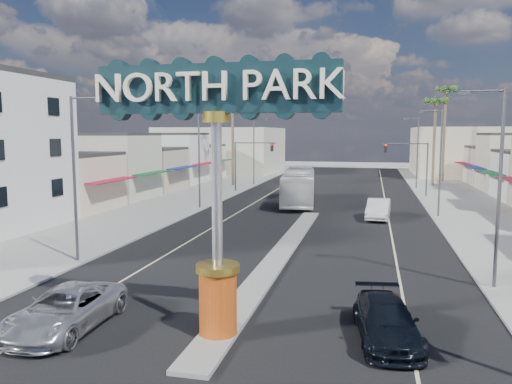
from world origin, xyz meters
The scene contains 24 objects.
ground centered at (0.00, 30.00, 0.00)m, with size 160.00×160.00×0.00m, color gray.
road centered at (0.00, 30.00, 0.01)m, with size 20.00×120.00×0.01m, color black.
median_island centered at (0.00, 14.00, 0.08)m, with size 1.30×30.00×0.16m, color gray.
sidewalk_left centered at (-14.00, 30.00, 0.06)m, with size 8.00×120.00×0.12m, color gray.
sidewalk_right centered at (14.00, 30.00, 0.06)m, with size 8.00×120.00×0.12m, color gray.
storefront_row_left centered at (-24.00, 43.00, 3.00)m, with size 12.00×42.00×6.00m, color beige.
backdrop_far_left centered at (-22.00, 75.00, 4.00)m, with size 20.00×20.00×8.00m, color #B7B29E.
backdrop_far_right centered at (22.00, 75.00, 4.00)m, with size 20.00×20.00×8.00m, color beige.
gateway_sign centered at (0.00, 1.98, 5.93)m, with size 8.20×1.50×9.15m.
traffic_signal_left centered at (-9.18, 43.99, 4.27)m, with size 5.09×0.45×6.00m.
traffic_signal_right centered at (9.18, 43.99, 4.27)m, with size 5.09×0.45×6.00m.
streetlight_l_near centered at (-10.43, 10.00, 5.07)m, with size 2.03×0.22×9.00m.
streetlight_l_mid centered at (-10.43, 30.00, 5.07)m, with size 2.03×0.22×9.00m.
streetlight_l_far centered at (-10.43, 52.00, 5.07)m, with size 2.03×0.22×9.00m.
streetlight_r_near centered at (10.43, 10.00, 5.07)m, with size 2.03×0.22×9.00m.
streetlight_r_mid centered at (10.43, 30.00, 5.07)m, with size 2.03×0.22×9.00m.
streetlight_r_far centered at (10.43, 52.00, 5.07)m, with size 2.03×0.22×9.00m.
palm_left_far centered at (-13.00, 50.00, 11.50)m, with size 2.60×2.60×13.10m.
palm_right_mid centered at (13.00, 56.00, 10.60)m, with size 2.60×2.60×12.10m.
palm_right_far centered at (15.00, 62.00, 12.39)m, with size 2.60×2.60×14.10m.
suv_left centered at (-5.57, 1.43, 0.75)m, with size 2.50×5.41×1.50m, color silver.
suv_right centered at (5.67, 3.08, 0.69)m, with size 1.94×4.78×1.39m, color black.
car_parked_right centered at (5.66, 27.95, 0.83)m, with size 1.77×5.06×1.67m, color silver.
city_bus centered at (-2.00, 35.16, 1.77)m, with size 2.97×12.68×3.53m, color silver.
Camera 1 is at (5.04, -13.88, 7.06)m, focal length 35.00 mm.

